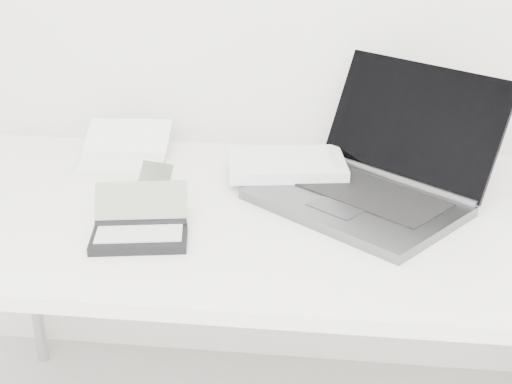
# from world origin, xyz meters

# --- Properties ---
(desk) EXTENTS (1.60, 0.80, 0.73)m
(desk) POSITION_xyz_m (0.00, 1.55, 0.68)
(desk) COLOR white
(desk) RESTS_ON ground
(laptop_large) EXTENTS (0.65, 0.59, 0.27)m
(laptop_large) POSITION_xyz_m (0.17, 1.66, 0.78)
(laptop_large) COLOR #57595C
(laptop_large) RESTS_ON desk
(netbook_open_white) EXTENTS (0.23, 0.29, 0.07)m
(netbook_open_white) POSITION_xyz_m (-0.40, 1.76, 0.75)
(netbook_open_white) COLOR silver
(netbook_open_white) RESTS_ON desk
(pda_silver) EXTENTS (0.10, 0.11, 0.06)m
(pda_silver) POSITION_xyz_m (-0.29, 1.61, 0.74)
(pda_silver) COLOR #BBBBC0
(pda_silver) RESTS_ON desk
(palmtop_charcoal) EXTENTS (0.21, 0.19, 0.09)m
(palmtop_charcoal) POSITION_xyz_m (-0.25, 1.39, 0.75)
(palmtop_charcoal) COLOR black
(palmtop_charcoal) RESTS_ON desk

